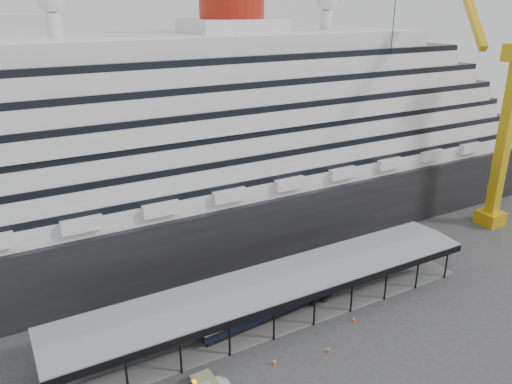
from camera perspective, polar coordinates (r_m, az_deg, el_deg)
ground at (r=61.99m, az=4.86°, el=-16.09°), size 200.00×200.00×0.00m
cruise_ship at (r=80.25m, az=-7.69°, el=7.05°), size 130.00×30.00×43.90m
platform_canopy at (r=64.06m, az=2.37°, el=-12.10°), size 56.00×9.18×5.30m
crane_yellow at (r=92.97m, az=26.33°, el=8.00°), size 23.83×18.78×47.60m
pullman_carriage at (r=63.59m, az=1.57°, el=-12.32°), size 20.05×4.29×19.54m
traffic_cone_left at (r=57.62m, az=2.11°, el=-18.84°), size 0.51×0.51×0.77m
traffic_cone_mid at (r=59.84m, az=8.27°, el=-17.39°), size 0.39×0.39×0.69m
traffic_cone_right at (r=65.12m, az=11.14°, el=-14.06°), size 0.43×0.43×0.68m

